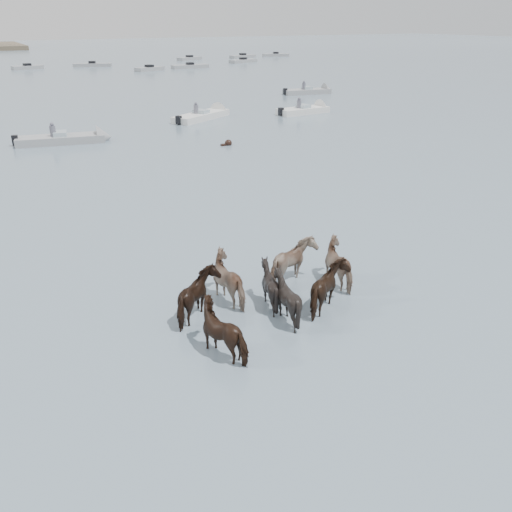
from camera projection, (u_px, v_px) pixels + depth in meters
ground at (321, 287)px, 15.39m from camera, size 400.00×400.00×0.00m
pony_herd at (274, 287)px, 14.13m from camera, size 6.19×4.01×1.42m
swimming_pony at (228, 144)px, 32.43m from camera, size 0.72×0.44×0.44m
motorboat_b at (74, 139)px, 33.11m from camera, size 5.95×2.67×1.92m
motorboat_c at (207, 115)px, 41.25m from camera, size 5.91×4.32×1.92m
motorboat_d at (310, 110)px, 43.43m from camera, size 5.10×1.94×1.92m
motorboat_e at (314, 91)px, 54.43m from camera, size 5.53×2.45×1.92m
distant_flotilla at (27, 68)px, 79.31m from camera, size 105.58×21.49×0.93m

